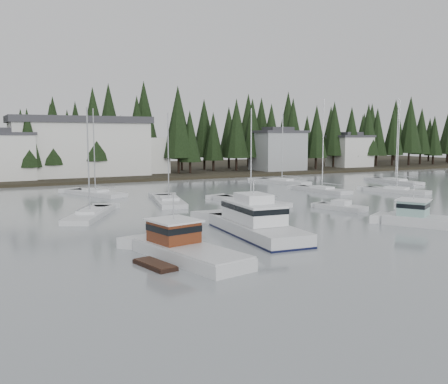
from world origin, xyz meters
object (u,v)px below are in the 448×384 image
object	(u,v)px
sailboat_5	(395,182)
sailboat_8	(322,191)
sailboat_1	(396,192)
sailboat_4	(251,203)
house_east_a	(278,150)
sailboat_6	(282,182)
sailboat_2	(95,195)
lobster_boat_teal	(427,220)
house_west	(5,155)
cabin_cruiser_center	(255,226)
runabout_1	(341,208)
harbor_inn	(91,147)
sailboat_9	(169,203)
sailboat_10	(90,216)
house_east_b	(350,150)
lobster_boat_brown	(185,251)

from	to	relation	value
sailboat_5	sailboat_8	xyz separation A→B (m)	(-19.39, -4.76, -0.00)
sailboat_1	sailboat_4	size ratio (longest dim) A/B	1.15
house_east_a	sailboat_6	size ratio (longest dim) A/B	0.79
sailboat_2	lobster_boat_teal	bearing A→B (deg)	-173.30
house_west	house_east_a	world-z (taller)	house_east_a
sailboat_8	sailboat_5	bearing A→B (deg)	-82.00
cabin_cruiser_center	runabout_1	size ratio (longest dim) A/B	2.10
harbor_inn	sailboat_1	distance (m)	55.08
sailboat_1	sailboat_9	xyz separation A→B (m)	(-32.50, 4.30, -0.03)
sailboat_10	house_east_a	bearing A→B (deg)	-21.86
house_west	runabout_1	size ratio (longest dim) A/B	1.65
harbor_inn	sailboat_2	bearing A→B (deg)	-101.87
sailboat_10	sailboat_5	bearing A→B (deg)	-49.25
lobster_boat_teal	runabout_1	distance (m)	11.16
cabin_cruiser_center	runabout_1	bearing A→B (deg)	-58.89
house_west	sailboat_4	size ratio (longest dim) A/B	0.82
house_west	runabout_1	world-z (taller)	house_west
house_east_b	sailboat_1	size ratio (longest dim) A/B	0.72
lobster_boat_teal	sailboat_1	bearing A→B (deg)	-70.36
sailboat_4	sailboat_8	size ratio (longest dim) A/B	0.85
house_west	runabout_1	xyz separation A→B (m)	(29.67, -49.88, -4.52)
sailboat_9	runabout_1	size ratio (longest dim) A/B	1.93
house_west	sailboat_2	distance (m)	26.43
sailboat_2	house_east_a	bearing A→B (deg)	-85.06
runabout_1	sailboat_5	bearing A→B (deg)	-72.95
sailboat_9	sailboat_10	world-z (taller)	sailboat_10
house_east_b	lobster_boat_teal	world-z (taller)	house_east_b
sailboat_5	sailboat_9	xyz separation A→B (m)	(-43.17, -6.02, -0.03)
sailboat_9	runabout_1	world-z (taller)	sailboat_9
sailboat_5	sailboat_6	bearing A→B (deg)	66.59
sailboat_6	sailboat_1	bearing A→B (deg)	-175.33
sailboat_2	sailboat_5	bearing A→B (deg)	-119.71
house_west	sailboat_9	world-z (taller)	sailboat_9
lobster_boat_brown	house_east_a	bearing A→B (deg)	-49.40
lobster_boat_brown	sailboat_2	bearing A→B (deg)	-16.01
sailboat_8	runabout_1	distance (m)	17.27
lobster_boat_brown	sailboat_5	distance (m)	60.92
cabin_cruiser_center	sailboat_10	size ratio (longest dim) A/B	1.08
house_east_b	sailboat_10	xyz separation A→B (m)	(-71.52, -43.32, -4.35)
cabin_cruiser_center	sailboat_1	bearing A→B (deg)	-58.47
sailboat_1	sailboat_4	world-z (taller)	sailboat_1
runabout_1	house_east_b	bearing A→B (deg)	-59.53
sailboat_8	sailboat_1	bearing A→B (deg)	-128.32
house_west	sailboat_5	xyz separation A→B (m)	(58.19, -30.45, -4.58)
sailboat_8	sailboat_10	bearing A→B (deg)	95.90
lobster_boat_teal	runabout_1	bearing A→B (deg)	-28.48
house_east_a	harbor_inn	size ratio (longest dim) A/B	0.36
house_west	sailboat_9	distance (m)	39.72
sailboat_2	harbor_inn	bearing A→B (deg)	-34.46
sailboat_10	house_west	bearing A→B (deg)	34.33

